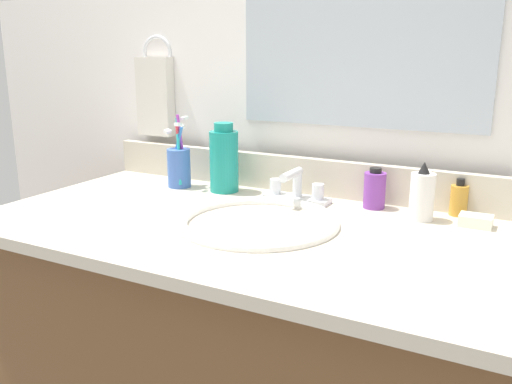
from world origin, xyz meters
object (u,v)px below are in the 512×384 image
Objects in this scene: bottle_mouthwash_teal at (224,160)px; bottle_cream_purple at (375,190)px; hand_towel at (155,97)px; soap_bar at (476,221)px; bottle_oil_amber at (459,200)px; cup_blue_plastic at (179,166)px; faucet at (295,190)px; bottle_lotion_white at (422,195)px.

bottle_cream_purple is at bearing 4.40° from bottle_mouthwash_teal.
hand_towel is 0.33m from bottle_mouthwash_teal.
soap_bar is (0.22, -0.04, -0.03)m from bottle_cream_purple.
bottle_oil_amber is at bearing -2.80° from hand_towel.
cup_blue_plastic is at bearing -172.93° from bottle_mouthwash_teal.
bottle_oil_amber is at bearing 9.50° from bottle_cream_purple.
bottle_cream_purple is at bearing -6.07° from hand_towel.
faucet is 0.92× the size of bottle_mouthwash_teal.
bottle_cream_purple is 0.18m from bottle_oil_amber.
bottle_cream_purple is at bearing 11.43° from faucet.
bottle_lotion_white is at bearing 0.37° from cup_blue_plastic.
bottle_mouthwash_teal reaches higher than bottle_oil_amber.
bottle_oil_amber is (0.36, 0.07, 0.01)m from faucet.
hand_towel is at bearing 173.13° from soap_bar.
bottle_cream_purple is (0.67, -0.07, -0.18)m from hand_towel.
cup_blue_plastic reaches higher than soap_bar.
hand_towel is at bearing 171.82° from bottle_lotion_white.
soap_bar is at bearing 2.64° from bottle_lotion_white.
hand_towel is at bearing 143.91° from cup_blue_plastic.
soap_bar is at bearing -56.29° from bottle_oil_amber.
hand_towel is 0.26m from cup_blue_plastic.
cup_blue_plastic is at bearing -179.63° from bottle_lotion_white.
bottle_mouthwash_teal is 2.73× the size of soap_bar.
cup_blue_plastic is at bearing -174.92° from bottle_cream_purple.
hand_towel is at bearing 173.93° from bottle_cream_purple.
bottle_mouthwash_teal is 2.14× the size of bottle_oil_amber.
faucet is at bearing -12.41° from hand_towel.
faucet is at bearing -169.52° from bottle_oil_amber.
cup_blue_plastic reaches higher than faucet.
hand_towel reaches higher than bottle_oil_amber.
bottle_mouthwash_teal is 0.49m from bottle_lotion_white.
bottle_mouthwash_teal is 0.56m from bottle_oil_amber.
faucet is 0.36m from bottle_oil_amber.
bottle_oil_amber is at bearing 6.23° from cup_blue_plastic.
hand_towel reaches higher than soap_bar.
bottle_lotion_white reaches higher than soap_bar.
faucet is (0.49, -0.11, -0.19)m from hand_towel.
bottle_oil_amber is at bearing 10.48° from faucet.
bottle_mouthwash_teal is at bearing 178.62° from bottle_lotion_white.
bottle_mouthwash_teal reaches higher than bottle_lotion_white.
hand_towel is 2.37× the size of bottle_cream_purple.
faucet is 0.40m from soap_bar.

